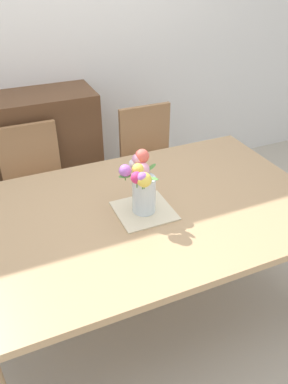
{
  "coord_description": "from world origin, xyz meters",
  "views": [
    {
      "loc": [
        -0.66,
        -1.49,
        1.92
      ],
      "look_at": [
        -0.02,
        -0.02,
        0.87
      ],
      "focal_mm": 35.45,
      "sensor_mm": 36.0,
      "label": 1
    }
  ],
  "objects_px": {
    "chair_right": "(150,156)",
    "dresser": "(10,161)",
    "dining_table": "(146,219)",
    "chair_left": "(35,180)",
    "flower_vase": "(142,183)"
  },
  "relations": [
    {
      "from": "chair_left",
      "to": "flower_vase",
      "type": "distance_m",
      "value": 1.11
    },
    {
      "from": "chair_right",
      "to": "flower_vase",
      "type": "height_order",
      "value": "flower_vase"
    },
    {
      "from": "chair_right",
      "to": "dining_table",
      "type": "bearing_deg",
      "value": 64.19
    },
    {
      "from": "chair_left",
      "to": "chair_right",
      "type": "height_order",
      "value": "same"
    },
    {
      "from": "dresser",
      "to": "flower_vase",
      "type": "distance_m",
      "value": 1.52
    },
    {
      "from": "chair_right",
      "to": "dresser",
      "type": "height_order",
      "value": "dresser"
    },
    {
      "from": "chair_left",
      "to": "flower_vase",
      "type": "bearing_deg",
      "value": 113.88
    },
    {
      "from": "dresser",
      "to": "dining_table",
      "type": "bearing_deg",
      "value": -66.6
    },
    {
      "from": "chair_left",
      "to": "dresser",
      "type": "xyz_separation_m",
      "value": [
        -0.13,
        0.4,
        -0.02
      ]
    },
    {
      "from": "chair_right",
      "to": "dresser",
      "type": "distance_m",
      "value": 1.1
    },
    {
      "from": "dining_table",
      "to": "chair_left",
      "type": "xyz_separation_m",
      "value": [
        -0.45,
        0.93,
        -0.16
      ]
    },
    {
      "from": "chair_right",
      "to": "flower_vase",
      "type": "distance_m",
      "value": 1.14
    },
    {
      "from": "chair_left",
      "to": "flower_vase",
      "type": "height_order",
      "value": "flower_vase"
    },
    {
      "from": "dining_table",
      "to": "chair_left",
      "type": "height_order",
      "value": "chair_left"
    },
    {
      "from": "chair_left",
      "to": "chair_right",
      "type": "relative_size",
      "value": 1.0
    }
  ]
}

